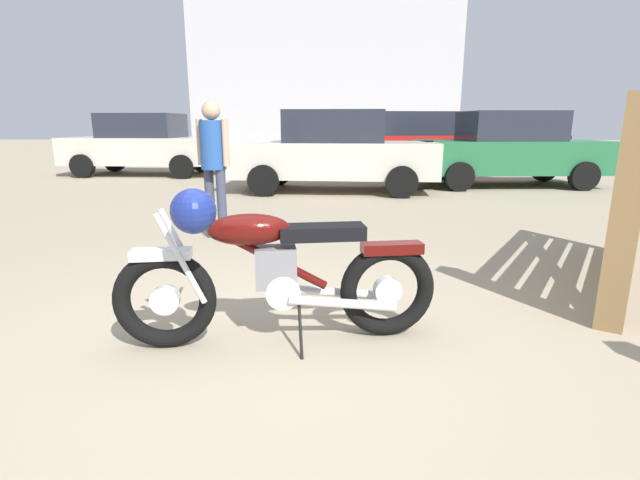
{
  "coord_description": "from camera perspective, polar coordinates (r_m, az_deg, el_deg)",
  "views": [
    {
      "loc": [
        0.45,
        -2.8,
        1.4
      ],
      "look_at": [
        0.33,
        0.84,
        0.5
      ],
      "focal_mm": 26.4,
      "sensor_mm": 36.0,
      "label": 1
    }
  ],
  "objects": [
    {
      "name": "bystander",
      "position": [
        5.93,
        -12.8,
        9.9
      ],
      "size": [
        0.43,
        0.3,
        1.66
      ],
      "rotation": [
        0.0,
        0.0,
        1.16
      ],
      "color": "#383D51",
      "rests_on": "ground_plane"
    },
    {
      "name": "industrial_building",
      "position": [
        35.79,
        0.71,
        19.18
      ],
      "size": [
        17.08,
        11.18,
        9.34
      ],
      "rotation": [
        0.0,
        0.0,
        0.0
      ],
      "color": "#B2B2B7",
      "rests_on": "ground_plane"
    },
    {
      "name": "dark_sedan_left",
      "position": [
        17.4,
        20.59,
        11.21
      ],
      "size": [
        4.31,
        2.15,
        1.67
      ],
      "rotation": [
        0.0,
        0.0,
        -0.07
      ],
      "color": "black",
      "rests_on": "ground_plane"
    },
    {
      "name": "timber_gate",
      "position": [
        4.66,
        32.97,
        3.09
      ],
      "size": [
        1.42,
        2.24,
        1.6
      ],
      "rotation": [
        0.0,
        0.0,
        1.03
      ],
      "color": "olive",
      "rests_on": "ground_plane"
    },
    {
      "name": "red_hatchback_near",
      "position": [
        10.04,
        1.76,
        10.7
      ],
      "size": [
        4.29,
        2.09,
        1.67
      ],
      "rotation": [
        0.0,
        0.0,
        3.09
      ],
      "color": "black",
      "rests_on": "ground_plane"
    },
    {
      "name": "ground_plane",
      "position": [
        3.16,
        -6.7,
        -12.44
      ],
      "size": [
        80.0,
        80.0,
        0.0
      ],
      "primitive_type": "plane",
      "color": "gray"
    },
    {
      "name": "white_estate_far",
      "position": [
        11.71,
        21.75,
        10.2
      ],
      "size": [
        4.31,
        2.14,
        1.67
      ],
      "rotation": [
        0.0,
        0.0,
        0.07
      ],
      "color": "black",
      "rests_on": "ground_plane"
    },
    {
      "name": "vintage_motorcycle",
      "position": [
        3.0,
        -6.02,
        -3.76
      ],
      "size": [
        2.07,
        0.74,
        1.07
      ],
      "rotation": [
        0.0,
        0.0,
        3.3
      ],
      "color": "black",
      "rests_on": "ground_plane"
    },
    {
      "name": "blue_hatchback_right",
      "position": [
        14.17,
        -20.54,
        10.78
      ],
      "size": [
        4.27,
        2.06,
        1.67
      ],
      "rotation": [
        0.0,
        0.0,
        -0.04
      ],
      "color": "black",
      "rests_on": "ground_plane"
    },
    {
      "name": "pale_sedan_back",
      "position": [
        14.56,
        9.97,
        11.92
      ],
      "size": [
        4.9,
        2.46,
        1.74
      ],
      "rotation": [
        0.0,
        0.0,
        0.14
      ],
      "color": "black",
      "rests_on": "ground_plane"
    }
  ]
}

